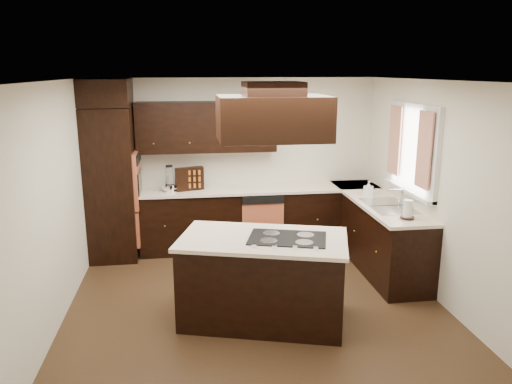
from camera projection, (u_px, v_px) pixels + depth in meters
floor at (255, 301)px, 5.80m from camera, size 4.20×4.20×0.02m
ceiling at (255, 79)px, 5.20m from camera, size 4.20×4.20×0.02m
wall_back at (236, 162)px, 7.53m from camera, size 4.20×0.02×2.50m
wall_front at (296, 270)px, 3.47m from camera, size 4.20×0.02×2.50m
wall_left at (55, 203)px, 5.22m from camera, size 0.02×4.20×2.50m
wall_right at (434, 190)px, 5.79m from camera, size 0.02×4.20×2.50m
oven_column at (112, 184)px, 6.95m from camera, size 0.65×0.75×2.12m
wall_oven_face at (137, 179)px, 6.98m from camera, size 0.05×0.62×0.78m
base_cabinets_back at (240, 219)px, 7.43m from camera, size 2.93×0.60×0.88m
base_cabinets_right at (376, 233)px, 6.80m from camera, size 0.60×2.40×0.88m
countertop_back at (240, 190)px, 7.31m from camera, size 2.93×0.63×0.04m
countertop_right at (377, 201)px, 6.69m from camera, size 0.63×2.40×0.04m
upper_cabinets at (207, 127)px, 7.17m from camera, size 2.00×0.34×0.72m
dishwasher_front at (263, 227)px, 7.20m from camera, size 0.60×0.05×0.72m
window_frame at (413, 149)px, 6.22m from camera, size 0.06×1.32×1.12m
window_pane at (415, 149)px, 6.22m from camera, size 0.00×1.20×1.00m
curtain_left at (424, 150)px, 5.79m from camera, size 0.02×0.34×0.90m
curtain_right at (395, 140)px, 6.60m from camera, size 0.02×0.34×0.90m
sink_rim at (388, 206)px, 6.35m from camera, size 0.52×0.84×0.01m
island at (263, 281)px, 5.27m from camera, size 1.85×1.34×0.88m
island_top at (263, 239)px, 5.16m from camera, size 1.92×1.41×0.04m
cooktop at (287, 238)px, 5.12m from camera, size 0.90×0.72×0.01m
range_hood at (273, 118)px, 4.77m from camera, size 1.05×0.72×0.42m
hood_duct at (273, 89)px, 4.70m from camera, size 0.55×0.50×0.13m
blender_base at (170, 188)px, 7.09m from camera, size 0.15×0.15×0.10m
blender_pitcher at (170, 176)px, 7.05m from camera, size 0.13×0.13×0.26m
spice_rack at (190, 179)px, 7.15m from camera, size 0.42×0.22×0.34m
mixing_bowl at (169, 189)px, 7.13m from camera, size 0.29×0.29×0.06m
soap_bottle at (368, 188)px, 6.84m from camera, size 0.12×0.12×0.21m
paper_towel at (408, 210)px, 5.78m from camera, size 0.13×0.13×0.23m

